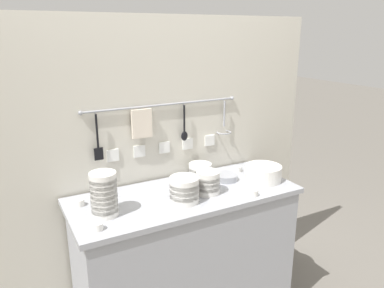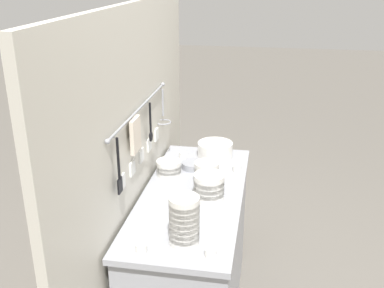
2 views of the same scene
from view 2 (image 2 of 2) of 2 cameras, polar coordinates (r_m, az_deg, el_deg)
counter at (r=2.64m, az=0.08°, el=-14.39°), size 1.29×0.53×0.85m
back_wall at (r=2.45m, az=-6.87°, el=-4.31°), size 2.09×0.11×1.83m
bowl_stack_back_corner at (r=2.60m, az=-2.95°, el=-3.03°), size 0.14×0.14×0.09m
bowl_stack_nested_right at (r=1.95m, az=-0.99°, el=-9.71°), size 0.13×0.13×0.23m
bowl_stack_wide_centre at (r=2.48m, az=1.87°, el=-3.75°), size 0.13×0.13×0.13m
bowl_stack_tall_left at (r=2.32m, az=2.17°, el=-5.46°), size 0.16×0.16×0.14m
plate_stack at (r=2.85m, az=2.95°, el=-0.73°), size 0.22×0.22×0.09m
steel_mixing_bowl at (r=2.69m, az=0.12°, el=-2.69°), size 0.14×0.14×0.04m
cup_mid_row at (r=1.96m, az=-6.45°, el=-12.93°), size 0.05×0.05×0.04m
cup_back_left at (r=1.93m, az=2.37°, el=-13.56°), size 0.05×0.05×0.04m
cup_beside_plates at (r=2.84m, az=-1.13°, el=-1.38°), size 0.05×0.05×0.04m
cup_centre at (r=2.67m, az=5.73°, el=-3.04°), size 0.05×0.05×0.04m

